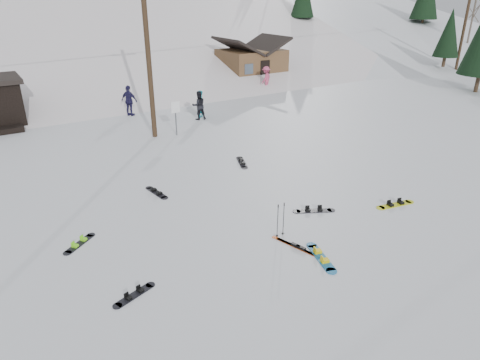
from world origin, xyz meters
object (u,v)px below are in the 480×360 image
hero_skis (298,247)px  cabin (251,64)px  hero_snowboard (321,257)px  utility_pole (148,46)px

hero_skis → cabin: bearing=44.3°
cabin → hero_skis: size_ratio=2.80×
cabin → hero_snowboard: (-13.35, -23.48, -1.45)m
utility_pole → cabin: size_ratio=1.67×
utility_pole → hero_skis: bearing=-92.6°
cabin → hero_snowboard: cabin is taller
utility_pole → cabin: (13.00, 10.00, -3.20)m
utility_pole → hero_skis: (-0.58, -12.72, -4.65)m
utility_pole → hero_snowboard: bearing=-91.5°
utility_pole → hero_skis: utility_pole is taller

